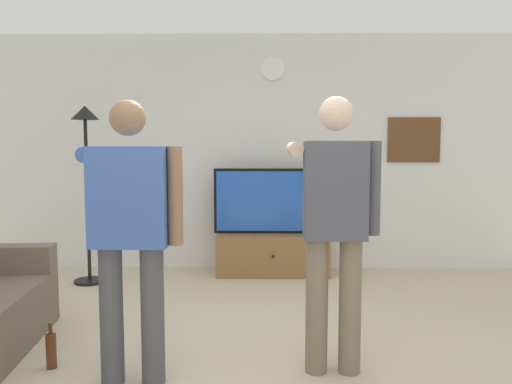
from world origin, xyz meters
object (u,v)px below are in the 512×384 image
object	(u,v)px
framed_picture	(414,140)
person_standing_nearer_couch	(334,219)
floor_lamp	(86,157)
wall_clock	(273,69)
tv_stand	(273,254)
television	(273,201)
person_standing_nearer_lamp	(131,224)
beverage_bottle	(51,350)

from	to	relation	value
framed_picture	person_standing_nearer_couch	size ratio (longest dim) A/B	0.34
floor_lamp	person_standing_nearer_couch	size ratio (longest dim) A/B	1.06
floor_lamp	person_standing_nearer_couch	bearing A→B (deg)	-42.51
wall_clock	floor_lamp	distance (m)	2.27
wall_clock	person_standing_nearer_couch	size ratio (longest dim) A/B	0.15
framed_picture	wall_clock	bearing A→B (deg)	-179.82
tv_stand	framed_picture	size ratio (longest dim) A/B	2.08
television	person_standing_nearer_lamp	world-z (taller)	person_standing_nearer_lamp
tv_stand	framed_picture	world-z (taller)	framed_picture
television	framed_picture	size ratio (longest dim) A/B	2.20
wall_clock	framed_picture	xyz separation A→B (m)	(1.62, 0.00, -0.81)
person_standing_nearer_couch	beverage_bottle	bearing A→B (deg)	179.67
wall_clock	floor_lamp	bearing A→B (deg)	-160.58
tv_stand	television	bearing A→B (deg)	90.00
tv_stand	television	size ratio (longest dim) A/B	0.94
framed_picture	tv_stand	bearing A→B (deg)	-169.68
framed_picture	floor_lamp	world-z (taller)	floor_lamp
tv_stand	beverage_bottle	world-z (taller)	tv_stand
television	wall_clock	xyz separation A→B (m)	(-0.00, 0.24, 1.49)
floor_lamp	television	bearing A→B (deg)	12.75
person_standing_nearer_couch	beverage_bottle	size ratio (longest dim) A/B	5.85
television	floor_lamp	size ratio (longest dim) A/B	0.71
framed_picture	person_standing_nearer_lamp	bearing A→B (deg)	-130.58
framed_picture	person_standing_nearer_couch	distance (m)	3.09
framed_picture	person_standing_nearer_lamp	size ratio (longest dim) A/B	0.35
person_standing_nearer_lamp	floor_lamp	bearing A→B (deg)	114.78
floor_lamp	wall_clock	bearing A→B (deg)	19.42
person_standing_nearer_lamp	wall_clock	bearing A→B (deg)	73.07
television	person_standing_nearer_couch	bearing A→B (deg)	-82.33
floor_lamp	beverage_bottle	world-z (taller)	floor_lamp
wall_clock	beverage_bottle	size ratio (longest dim) A/B	0.88
tv_stand	person_standing_nearer_lamp	bearing A→B (deg)	-108.67
tv_stand	beverage_bottle	xyz separation A→B (m)	(-1.47, -2.46, -0.11)
wall_clock	person_standing_nearer_lamp	world-z (taller)	wall_clock
floor_lamp	person_standing_nearer_couch	world-z (taller)	floor_lamp
framed_picture	person_standing_nearer_lamp	distance (m)	3.90
beverage_bottle	person_standing_nearer_couch	bearing A→B (deg)	-0.33
person_standing_nearer_lamp	framed_picture	bearing A→B (deg)	49.42
wall_clock	framed_picture	size ratio (longest dim) A/B	0.44
floor_lamp	person_standing_nearer_lamp	size ratio (longest dim) A/B	1.08
television	wall_clock	distance (m)	1.51
wall_clock	beverage_bottle	distance (m)	3.81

